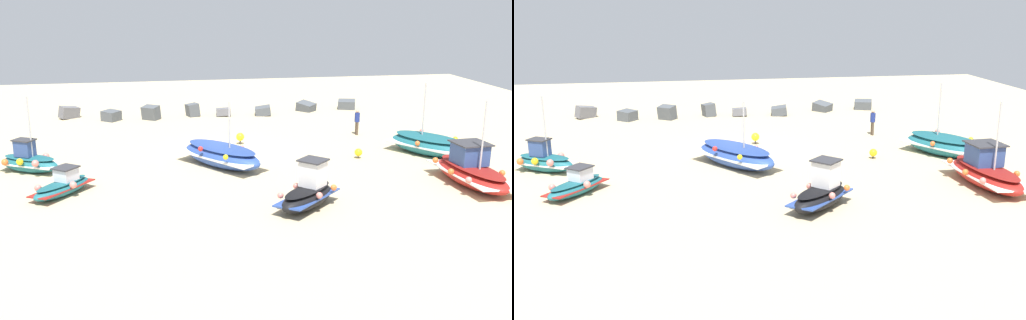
# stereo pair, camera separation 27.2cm
# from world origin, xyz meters

# --- Properties ---
(ground_plane) EXTENTS (55.55, 55.55, 0.00)m
(ground_plane) POSITION_xyz_m (0.00, 0.00, 0.00)
(ground_plane) COLOR #C6B289
(fishing_boat_0) EXTENTS (3.95, 4.76, 3.88)m
(fishing_boat_0) POSITION_xyz_m (10.68, -2.35, 0.57)
(fishing_boat_0) COLOR #1E6670
(fishing_boat_0) RESTS_ON ground_plane
(fishing_boat_1) EXTENTS (4.53, 5.21, 3.43)m
(fishing_boat_1) POSITION_xyz_m (-0.60, -2.69, 0.59)
(fishing_boat_1) COLOR #2D4C9E
(fishing_boat_1) RESTS_ON ground_plane
(fishing_boat_2) EXTENTS (2.72, 3.17, 1.23)m
(fishing_boat_2) POSITION_xyz_m (-7.90, -5.85, 0.41)
(fishing_boat_2) COLOR #1E6670
(fishing_boat_2) RESTS_ON ground_plane
(fishing_boat_3) EXTENTS (3.30, 3.25, 2.02)m
(fishing_boat_3) POSITION_xyz_m (2.16, -9.23, 0.63)
(fishing_boat_3) COLOR black
(fishing_boat_3) RESTS_ON ground_plane
(fishing_boat_4) EXTENTS (2.51, 5.06, 4.05)m
(fishing_boat_4) POSITION_xyz_m (10.24, -7.65, 0.64)
(fishing_boat_4) COLOR maroon
(fishing_boat_4) RESTS_ON ground_plane
(fishing_boat_5) EXTENTS (3.33, 2.51, 3.77)m
(fishing_boat_5) POSITION_xyz_m (-9.96, -2.03, 0.54)
(fishing_boat_5) COLOR #1E6670
(fishing_boat_5) RESTS_ON ground_plane
(person_walking) EXTENTS (0.32, 0.32, 1.60)m
(person_walking) POSITION_xyz_m (8.42, 2.63, 0.92)
(person_walking) COLOR brown
(person_walking) RESTS_ON ground_plane
(breakwater_rocks) EXTENTS (21.76, 2.85, 1.12)m
(breakwater_rocks) POSITION_xyz_m (0.52, 10.12, 0.35)
(breakwater_rocks) COLOR slate
(breakwater_rocks) RESTS_ON ground_plane
(mooring_buoy_0) EXTENTS (0.41, 0.41, 0.53)m
(mooring_buoy_0) POSITION_xyz_m (6.71, -2.49, 0.32)
(mooring_buoy_0) COLOR #3F3F42
(mooring_buoy_0) RESTS_ON ground_plane
(mooring_buoy_1) EXTENTS (0.47, 0.47, 0.67)m
(mooring_buoy_1) POSITION_xyz_m (0.99, 1.56, 0.43)
(mooring_buoy_1) COLOR #3F3F42
(mooring_buoy_1) RESTS_ON ground_plane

